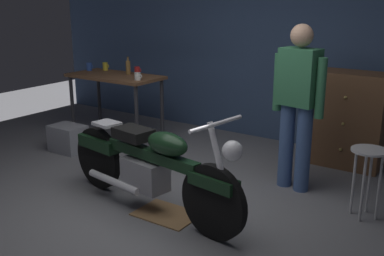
{
  "coord_description": "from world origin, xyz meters",
  "views": [
    {
      "loc": [
        2.47,
        -2.96,
        1.92
      ],
      "look_at": [
        -0.02,
        0.7,
        0.65
      ],
      "focal_mm": 43.14,
      "sensor_mm": 36.0,
      "label": 1
    }
  ],
  "objects_px": {
    "motorcycle": "(150,165)",
    "bottle": "(128,67)",
    "mug_red_diner": "(137,70)",
    "mug_white_ceramic": "(138,76)",
    "mug_blue_enamel": "(89,67)",
    "storage_bin": "(68,138)",
    "mug_yellow_tall": "(105,66)",
    "wooden_dresser": "(349,120)",
    "shop_stool": "(368,165)",
    "person_standing": "(298,101)"
  },
  "relations": [
    {
      "from": "mug_white_ceramic",
      "to": "shop_stool",
      "type": "bearing_deg",
      "value": -7.18
    },
    {
      "from": "shop_stool",
      "to": "mug_red_diner",
      "type": "relative_size",
      "value": 5.98
    },
    {
      "from": "shop_stool",
      "to": "wooden_dresser",
      "type": "height_order",
      "value": "wooden_dresser"
    },
    {
      "from": "shop_stool",
      "to": "bottle",
      "type": "distance_m",
      "value": 3.45
    },
    {
      "from": "motorcycle",
      "to": "bottle",
      "type": "height_order",
      "value": "bottle"
    },
    {
      "from": "motorcycle",
      "to": "mug_yellow_tall",
      "type": "relative_size",
      "value": 19.25
    },
    {
      "from": "mug_white_ceramic",
      "to": "mug_yellow_tall",
      "type": "distance_m",
      "value": 0.97
    },
    {
      "from": "mug_red_diner",
      "to": "person_standing",
      "type": "bearing_deg",
      "value": -10.32
    },
    {
      "from": "person_standing",
      "to": "bottle",
      "type": "relative_size",
      "value": 6.93
    },
    {
      "from": "mug_white_ceramic",
      "to": "mug_red_diner",
      "type": "relative_size",
      "value": 1.04
    },
    {
      "from": "motorcycle",
      "to": "mug_white_ceramic",
      "type": "height_order",
      "value": "motorcycle"
    },
    {
      "from": "storage_bin",
      "to": "mug_white_ceramic",
      "type": "relative_size",
      "value": 3.94
    },
    {
      "from": "mug_white_ceramic",
      "to": "mug_red_diner",
      "type": "height_order",
      "value": "mug_red_diner"
    },
    {
      "from": "shop_stool",
      "to": "mug_white_ceramic",
      "type": "height_order",
      "value": "mug_white_ceramic"
    },
    {
      "from": "motorcycle",
      "to": "storage_bin",
      "type": "distance_m",
      "value": 2.1
    },
    {
      "from": "mug_red_diner",
      "to": "mug_white_ceramic",
      "type": "bearing_deg",
      "value": -48.61
    },
    {
      "from": "bottle",
      "to": "mug_yellow_tall",
      "type": "bearing_deg",
      "value": 172.18
    },
    {
      "from": "mug_blue_enamel",
      "to": "mug_yellow_tall",
      "type": "xyz_separation_m",
      "value": [
        0.17,
        0.15,
        0.0
      ]
    },
    {
      "from": "storage_bin",
      "to": "bottle",
      "type": "bearing_deg",
      "value": 73.72
    },
    {
      "from": "mug_yellow_tall",
      "to": "bottle",
      "type": "xyz_separation_m",
      "value": [
        0.49,
        -0.07,
        0.04
      ]
    },
    {
      "from": "storage_bin",
      "to": "bottle",
      "type": "relative_size",
      "value": 1.83
    },
    {
      "from": "shop_stool",
      "to": "mug_yellow_tall",
      "type": "distance_m",
      "value": 3.94
    },
    {
      "from": "storage_bin",
      "to": "mug_blue_enamel",
      "type": "bearing_deg",
      "value": 116.17
    },
    {
      "from": "motorcycle",
      "to": "shop_stool",
      "type": "xyz_separation_m",
      "value": [
        1.67,
        0.98,
        0.05
      ]
    },
    {
      "from": "shop_stool",
      "to": "mug_blue_enamel",
      "type": "bearing_deg",
      "value": 171.94
    },
    {
      "from": "mug_white_ceramic",
      "to": "mug_red_diner",
      "type": "xyz_separation_m",
      "value": [
        -0.3,
        0.34,
        0.0
      ]
    },
    {
      "from": "storage_bin",
      "to": "mug_white_ceramic",
      "type": "height_order",
      "value": "mug_white_ceramic"
    },
    {
      "from": "storage_bin",
      "to": "shop_stool",
      "type": "bearing_deg",
      "value": 3.9
    },
    {
      "from": "storage_bin",
      "to": "person_standing",
      "type": "bearing_deg",
      "value": 10.23
    },
    {
      "from": "mug_white_ceramic",
      "to": "mug_blue_enamel",
      "type": "height_order",
      "value": "mug_blue_enamel"
    },
    {
      "from": "shop_stool",
      "to": "bottle",
      "type": "bearing_deg",
      "value": 169.04
    },
    {
      "from": "wooden_dresser",
      "to": "mug_red_diner",
      "type": "relative_size",
      "value": 10.29
    },
    {
      "from": "mug_white_ceramic",
      "to": "bottle",
      "type": "bearing_deg",
      "value": 145.64
    },
    {
      "from": "mug_white_ceramic",
      "to": "mug_blue_enamel",
      "type": "bearing_deg",
      "value": 169.56
    },
    {
      "from": "motorcycle",
      "to": "wooden_dresser",
      "type": "xyz_separation_m",
      "value": [
        1.14,
        2.24,
        0.1
      ]
    },
    {
      "from": "mug_yellow_tall",
      "to": "person_standing",
      "type": "bearing_deg",
      "value": -8.41
    },
    {
      "from": "mug_yellow_tall",
      "to": "wooden_dresser",
      "type": "bearing_deg",
      "value": 9.28
    },
    {
      "from": "wooden_dresser",
      "to": "mug_yellow_tall",
      "type": "distance_m",
      "value": 3.38
    },
    {
      "from": "wooden_dresser",
      "to": "mug_yellow_tall",
      "type": "relative_size",
      "value": 9.73
    },
    {
      "from": "storage_bin",
      "to": "mug_red_diner",
      "type": "bearing_deg",
      "value": 69.05
    },
    {
      "from": "storage_bin",
      "to": "mug_yellow_tall",
      "type": "relative_size",
      "value": 3.89
    },
    {
      "from": "person_standing",
      "to": "storage_bin",
      "type": "height_order",
      "value": "person_standing"
    },
    {
      "from": "storage_bin",
      "to": "mug_red_diner",
      "type": "height_order",
      "value": "mug_red_diner"
    },
    {
      "from": "person_standing",
      "to": "wooden_dresser",
      "type": "height_order",
      "value": "person_standing"
    },
    {
      "from": "mug_red_diner",
      "to": "bottle",
      "type": "bearing_deg",
      "value": -149.03
    },
    {
      "from": "motorcycle",
      "to": "shop_stool",
      "type": "height_order",
      "value": "motorcycle"
    },
    {
      "from": "motorcycle",
      "to": "mug_yellow_tall",
      "type": "distance_m",
      "value": 2.81
    },
    {
      "from": "person_standing",
      "to": "mug_blue_enamel",
      "type": "bearing_deg",
      "value": 4.65
    },
    {
      "from": "mug_blue_enamel",
      "to": "mug_yellow_tall",
      "type": "bearing_deg",
      "value": 41.62
    },
    {
      "from": "shop_stool",
      "to": "mug_white_ceramic",
      "type": "xyz_separation_m",
      "value": [
        -2.95,
        0.37,
        0.45
      ]
    }
  ]
}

